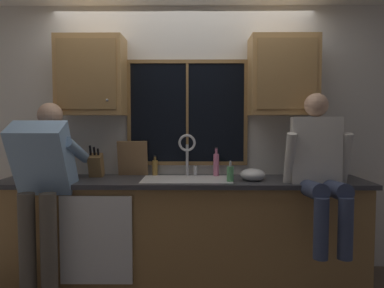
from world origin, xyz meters
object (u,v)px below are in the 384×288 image
Objects in this scene: soap_dispenser at (230,174)px; bottle_green_glass at (155,167)px; person_sitting_on_counter at (319,162)px; bottle_tall_clear at (216,164)px; mixing_bowl at (253,175)px; knife_block at (96,166)px; cutting_board at (133,158)px; person_standing at (43,179)px.

soap_dispenser is 0.94× the size of bottle_green_glass.
bottle_green_glass is (-1.41, 0.50, -0.10)m from person_sitting_on_counter.
bottle_tall_clear reaches higher than soap_dispenser.
knife_block is at bearing 172.77° from mixing_bowl.
knife_block is (-1.95, 0.39, -0.08)m from person_sitting_on_counter.
cutting_board is 0.80m from bottle_tall_clear.
knife_block is 1.76× the size of soap_dispenser.
person_standing reaches higher than soap_dispenser.
knife_block is at bearing 168.74° from person_sitting_on_counter.
person_sitting_on_counter reaches higher than cutting_board.
bottle_tall_clear is at bearing 150.13° from person_sitting_on_counter.
person_standing is 8.24× the size of bottle_green_glass.
soap_dispenser is at bearing 7.86° from person_standing.
soap_dispenser is at bearing 168.65° from person_sitting_on_counter.
soap_dispenser is (-0.20, -0.06, 0.02)m from mixing_bowl.
mixing_bowl is 0.21m from soap_dispenser.
soap_dispenser is at bearing -163.13° from mixing_bowl.
soap_dispenser is (1.23, -0.24, -0.04)m from knife_block.
person_sitting_on_counter is 0.57m from mixing_bowl.
knife_block reaches higher than soap_dispenser.
soap_dispenser is (0.91, -0.34, -0.10)m from cutting_board.
cutting_board is at bearing 16.38° from knife_block.
person_sitting_on_counter is 6.89× the size of soap_dispenser.
knife_block is at bearing -175.80° from bottle_tall_clear.
person_sitting_on_counter is at bearing -19.62° from bottle_green_glass.
person_sitting_on_counter is (2.26, 0.07, 0.13)m from person_standing.
person_sitting_on_counter is at bearing -11.26° from knife_block.
knife_block is at bearing 55.83° from person_standing.
knife_block reaches higher than mixing_bowl.
bottle_tall_clear is (-0.82, 0.47, -0.07)m from person_sitting_on_counter.
person_standing reaches higher than bottle_tall_clear.
mixing_bowl is at bearing -7.23° from knife_block.
person_sitting_on_counter reaches higher than mixing_bowl.
mixing_bowl is 1.14× the size of bottle_green_glass.
soap_dispenser is 0.35m from bottle_tall_clear.
person_sitting_on_counter reaches higher than bottle_green_glass.
soap_dispenser reaches higher than mixing_bowl.
person_sitting_on_counter reaches higher than knife_block.
person_sitting_on_counter is 3.70× the size of cutting_board.
person_sitting_on_counter reaches higher than person_standing.
person_standing reaches higher than bottle_green_glass.
bottle_green_glass is (0.54, 0.11, -0.03)m from knife_block.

